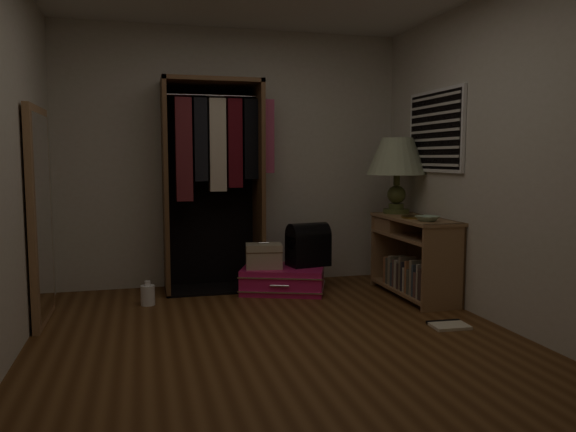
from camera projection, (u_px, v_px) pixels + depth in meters
The scene contains 13 objects.
ground at pixel (281, 343), 3.96m from camera, with size 4.00×4.00×0.00m, color #593519.
room_walls at pixel (290, 129), 3.87m from camera, with size 3.52×4.02×2.60m.
console_bookshelf at pixel (413, 254), 5.30m from camera, with size 0.42×1.12×0.75m.
open_wardrobe at pixel (216, 165), 5.48m from camera, with size 1.07×0.50×2.05m.
floor_mirror at pixel (40, 216), 4.41m from camera, with size 0.06×0.80×1.70m.
pink_suitcase at pixel (283, 279), 5.48m from camera, with size 0.95×0.82×0.24m.
train_case at pixel (264, 256), 5.40m from camera, with size 0.38×0.29×0.25m.
black_bag at pixel (308, 244), 5.52m from camera, with size 0.43×0.32×0.42m.
table_lamp at pixel (397, 158), 5.57m from camera, with size 0.64×0.64×0.75m.
brass_tray at pixel (417, 217), 5.19m from camera, with size 0.33×0.33×0.02m.
ceramic_bowl at pixel (427, 219), 4.91m from camera, with size 0.19×0.19×0.05m, color #9EBD9F.
white_jug at pixel (148, 295), 4.98m from camera, with size 0.16×0.16×0.22m.
floor_book at pixel (448, 325), 4.36m from camera, with size 0.29×0.24×0.03m.
Camera 1 is at (-0.93, -3.74, 1.30)m, focal length 35.00 mm.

